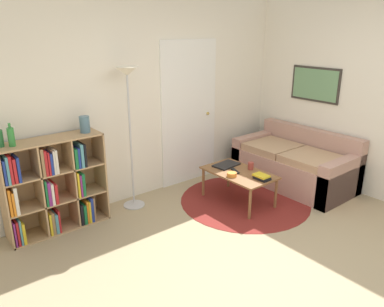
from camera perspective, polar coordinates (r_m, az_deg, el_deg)
ground_plane at (r=3.73m, az=14.62°, el=-17.18°), size 14.00×14.00×0.00m
wall_back at (r=4.87m, az=-6.61°, el=8.43°), size 7.35×0.11×2.60m
wall_right at (r=5.59m, az=19.89°, el=8.94°), size 0.08×5.33×2.60m
rug at (r=4.96m, az=8.02°, el=-7.10°), size 1.66×1.66×0.01m
bookshelf at (r=4.34m, az=-20.53°, el=-4.71°), size 1.08×0.34×1.04m
floor_lamp at (r=4.41m, az=-9.70°, el=8.53°), size 0.27×0.27×1.73m
couch at (r=5.56m, az=15.57°, el=-1.62°), size 0.87×1.63×0.76m
coffee_table at (r=4.79m, az=7.15°, el=-3.27°), size 0.55×0.92×0.41m
laptop at (r=4.96m, az=5.26°, el=-1.73°), size 0.37×0.26×0.02m
bowl at (r=4.62m, az=6.09°, el=-3.19°), size 0.12×0.12×0.05m
book_stack_on_table at (r=4.58m, az=10.57°, el=-3.54°), size 0.13×0.20×0.06m
cup at (r=4.86m, az=8.94°, el=-1.87°), size 0.07×0.07×0.09m
remote at (r=4.77m, az=6.57°, el=-2.65°), size 0.11×0.18×0.02m
bottle_left at (r=4.07m, az=-27.28°, el=2.10°), size 0.07×0.07×0.21m
bottle_middle at (r=4.03m, az=-25.85°, el=2.32°), size 0.06×0.06×0.23m
vase_on_shelf at (r=4.28m, az=-16.04°, el=4.28°), size 0.11×0.11×0.18m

